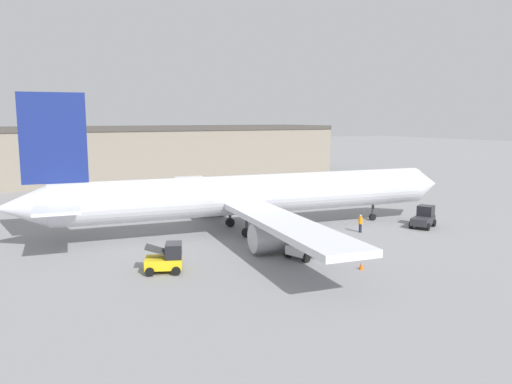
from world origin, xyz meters
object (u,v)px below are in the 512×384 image
belt_loader_truck (167,258)px  safety_cone_near (361,266)px  baggage_tug (308,245)px  pushback_tug (424,217)px  ground_crew_worker (360,223)px  airplane (245,195)px

belt_loader_truck → safety_cone_near: bearing=-4.7°
belt_loader_truck → safety_cone_near: belt_loader_truck is taller
baggage_tug → pushback_tug: bearing=-4.4°
belt_loader_truck → pushback_tug: size_ratio=0.86×
pushback_tug → safety_cone_near: pushback_tug is taller
ground_crew_worker → safety_cone_near: bearing=78.8°
pushback_tug → airplane: bearing=130.4°
baggage_tug → ground_crew_worker: bearing=10.3°
airplane → baggage_tug: size_ratio=13.65×
airplane → safety_cone_near: size_ratio=81.15×
baggage_tug → pushback_tug: pushback_tug is taller
ground_crew_worker → belt_loader_truck: belt_loader_truck is taller
belt_loader_truck → ground_crew_worker: bearing=30.3°
airplane → belt_loader_truck: airplane is taller
pushback_tug → ground_crew_worker: bearing=143.6°
baggage_tug → safety_cone_near: baggage_tug is taller
belt_loader_truck → pushback_tug: 27.64m
ground_crew_worker → pushback_tug: pushback_tug is taller
pushback_tug → safety_cone_near: bearing=-178.7°
airplane → ground_crew_worker: (9.50, -5.76, -2.61)m
airplane → baggage_tug: (0.15, -10.43, -2.60)m
belt_loader_truck → pushback_tug: bearing=25.6°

